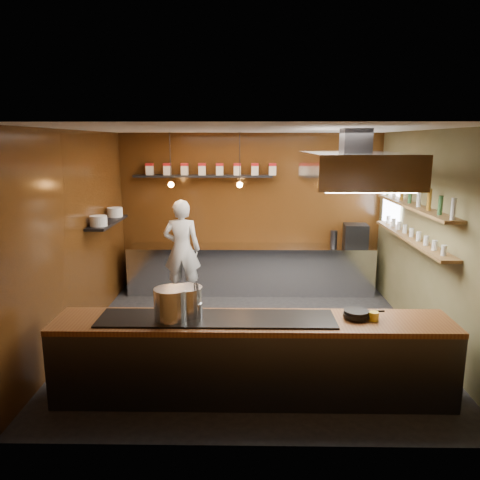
{
  "coord_description": "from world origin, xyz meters",
  "views": [
    {
      "loc": [
        -0.06,
        -6.45,
        2.84
      ],
      "look_at": [
        -0.17,
        0.4,
        1.39
      ],
      "focal_mm": 35.0,
      "sensor_mm": 36.0,
      "label": 1
    }
  ],
  "objects_px": {
    "stockpot_large": "(171,304)",
    "chef": "(182,249)",
    "extractor_hood": "(354,168)",
    "espresso_machine": "(356,236)",
    "stockpot_small": "(187,301)"
  },
  "relations": [
    {
      "from": "stockpot_small",
      "to": "chef",
      "type": "relative_size",
      "value": 0.19
    },
    {
      "from": "extractor_hood",
      "to": "espresso_machine",
      "type": "distance_m",
      "value": 2.98
    },
    {
      "from": "stockpot_large",
      "to": "chef",
      "type": "distance_m",
      "value": 3.5
    },
    {
      "from": "stockpot_small",
      "to": "espresso_machine",
      "type": "relative_size",
      "value": 0.81
    },
    {
      "from": "stockpot_large",
      "to": "espresso_machine",
      "type": "height_order",
      "value": "espresso_machine"
    },
    {
      "from": "stockpot_small",
      "to": "espresso_machine",
      "type": "xyz_separation_m",
      "value": [
        2.69,
        3.68,
        0.01
      ]
    },
    {
      "from": "stockpot_small",
      "to": "chef",
      "type": "xyz_separation_m",
      "value": [
        -0.52,
        3.34,
        -0.19
      ]
    },
    {
      "from": "extractor_hood",
      "to": "stockpot_small",
      "type": "bearing_deg",
      "value": -150.99
    },
    {
      "from": "stockpot_large",
      "to": "espresso_machine",
      "type": "bearing_deg",
      "value": 53.25
    },
    {
      "from": "espresso_machine",
      "to": "chef",
      "type": "xyz_separation_m",
      "value": [
        -3.22,
        -0.34,
        -0.2
      ]
    },
    {
      "from": "extractor_hood",
      "to": "espresso_machine",
      "type": "bearing_deg",
      "value": 75.48
    },
    {
      "from": "stockpot_small",
      "to": "espresso_machine",
      "type": "bearing_deg",
      "value": 53.79
    },
    {
      "from": "chef",
      "to": "extractor_hood",
      "type": "bearing_deg",
      "value": 139.94
    },
    {
      "from": "chef",
      "to": "espresso_machine",
      "type": "bearing_deg",
      "value": -173.17
    },
    {
      "from": "espresso_machine",
      "to": "chef",
      "type": "distance_m",
      "value": 3.24
    }
  ]
}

